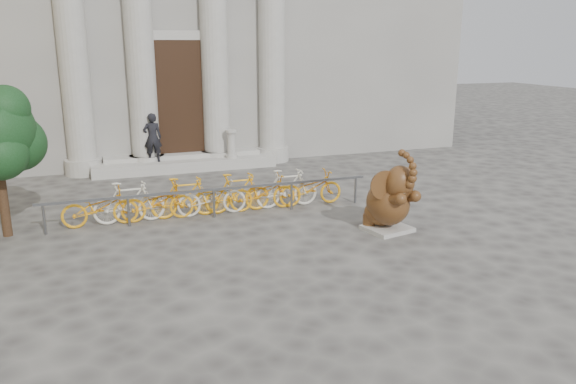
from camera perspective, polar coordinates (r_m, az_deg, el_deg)
name	(u,v)px	position (r m, az deg, el deg)	size (l,w,h in m)	color
ground	(273,276)	(10.37, -1.56, -8.50)	(80.00, 80.00, 0.00)	#474442
entrance_steps	(185,164)	(19.09, -10.39, 2.79)	(6.00, 1.20, 0.36)	#A8A59E
elephant_statue	(389,201)	(12.71, 10.27, -0.94)	(1.25, 1.50, 1.91)	#A8A59E
bike_rack	(212,195)	(13.90, -7.77, -0.30)	(8.00, 0.53, 1.00)	slate
pedestrian	(153,138)	(18.69, -13.60, 5.39)	(0.58, 0.38, 1.59)	black
balustrade_post	(231,145)	(18.98, -5.79, 4.79)	(0.39, 0.39, 0.95)	#A8A59E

